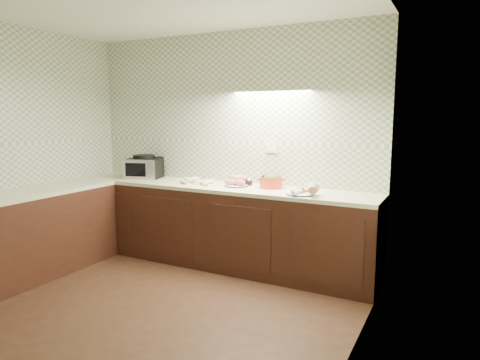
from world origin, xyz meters
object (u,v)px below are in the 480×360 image
at_px(parsnip_pile, 199,181).
at_px(onion_bowl, 246,182).
at_px(sweet_potato_plate, 236,182).
at_px(dutch_oven, 271,180).
at_px(toaster_oven, 144,167).
at_px(veg_plate, 306,190).

distance_m(parsnip_pile, onion_bowl, 0.54).
relative_size(sweet_potato_plate, dutch_oven, 0.83).
relative_size(sweet_potato_plate, onion_bowl, 1.92).
relative_size(toaster_oven, sweet_potato_plate, 1.81).
height_order(toaster_oven, dutch_oven, toaster_oven).
height_order(toaster_oven, parsnip_pile, toaster_oven).
bearing_deg(toaster_oven, onion_bowl, -11.33).
height_order(onion_bowl, veg_plate, veg_plate).
distance_m(parsnip_pile, dutch_oven, 0.85).
bearing_deg(veg_plate, sweet_potato_plate, 170.12).
bearing_deg(dutch_oven, onion_bowl, 150.14).
height_order(sweet_potato_plate, veg_plate, veg_plate).
relative_size(sweet_potato_plate, veg_plate, 0.78).
xyz_separation_m(sweet_potato_plate, onion_bowl, (0.06, 0.11, -0.01)).
bearing_deg(dutch_oven, parsnip_pile, 165.07).
xyz_separation_m(sweet_potato_plate, dutch_oven, (0.38, 0.07, 0.04)).
distance_m(toaster_oven, veg_plate, 2.15).
bearing_deg(onion_bowl, parsnip_pile, -164.03).
distance_m(parsnip_pile, veg_plate, 1.31).
bearing_deg(veg_plate, onion_bowl, 161.66).
xyz_separation_m(toaster_oven, parsnip_pile, (0.83, -0.05, -0.10)).
bearing_deg(sweet_potato_plate, onion_bowl, 60.79).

